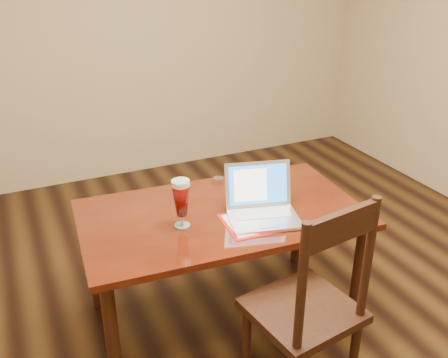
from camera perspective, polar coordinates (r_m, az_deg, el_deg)
name	(u,v)px	position (r m, az deg, el deg)	size (l,w,h in m)	color
ground	(270,327)	(3.06, 5.30, -16.48)	(5.00, 5.00, 0.00)	black
room_shell	(286,12)	(2.30, 7.12, 18.42)	(4.51, 5.01, 2.71)	tan
dining_table	(222,224)	(2.75, -0.20, -5.16)	(1.57, 0.96, 0.97)	#4F190A
dining_chair	(309,308)	(2.39, 9.66, -14.38)	(0.53, 0.51, 1.10)	black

